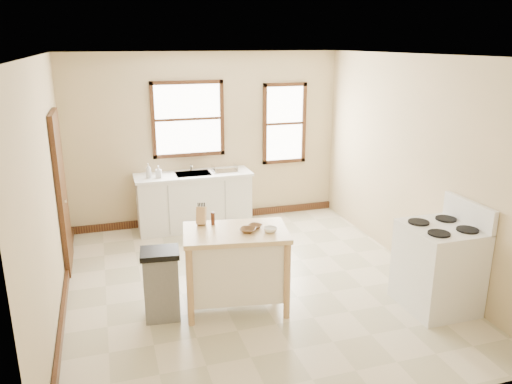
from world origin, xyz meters
The scene contains 23 objects.
floor centered at (0.00, 0.00, 0.00)m, with size 5.00×5.00×0.00m, color beige.
ceiling centered at (0.00, 0.00, 2.80)m, with size 5.00×5.00×0.00m, color white.
wall_back centered at (0.00, 2.50, 1.40)m, with size 4.50×0.04×2.80m, color tan.
wall_left centered at (-2.25, 0.00, 1.40)m, with size 0.04×5.00×2.80m, color tan.
wall_right centered at (2.25, 0.00, 1.40)m, with size 0.04×5.00×2.80m, color tan.
window_main centered at (-0.30, 2.48, 1.75)m, with size 1.17×0.06×1.22m, color black, non-canonical shape.
window_side centered at (1.35, 2.48, 1.60)m, with size 0.77×0.06×1.37m, color black, non-canonical shape.
door_left centered at (-2.21, 1.30, 1.05)m, with size 0.06×0.90×2.10m, color black.
baseboard_back centered at (0.00, 2.47, 0.06)m, with size 4.50×0.04×0.12m, color black.
baseboard_left centered at (-2.22, 0.00, 0.06)m, with size 0.04×5.00×0.12m, color black.
sink_counter centered at (-0.30, 2.20, 0.46)m, with size 1.86×0.62×0.92m, color silver, non-canonical shape.
faucet centered at (-0.30, 2.38, 1.03)m, with size 0.03×0.03×0.22m, color silver.
soap_bottle_a centered at (-1.00, 2.14, 1.03)m, with size 0.09×0.09×0.23m, color #B2B2B2.
soap_bottle_b centered at (-0.85, 2.11, 1.02)m, with size 0.09×0.09×0.19m, color #B2B2B2.
dish_rack centered at (0.21, 2.16, 0.97)m, with size 0.40×0.30×0.10m, color silver, non-canonical shape.
kitchen_island centered at (-0.32, -0.48, 0.47)m, with size 1.15×0.73×0.94m, color #F3DB8F, non-canonical shape.
knife_block centered at (-0.64, -0.18, 1.04)m, with size 0.10×0.10×0.20m, color tan, non-canonical shape.
pepper_grinder centered at (-0.52, -0.23, 1.02)m, with size 0.04×0.04×0.15m, color #462213.
bowl_a centered at (-0.20, -0.56, 0.96)m, with size 0.18×0.18×0.04m, color brown.
bowl_b centered at (-0.08, -0.46, 0.96)m, with size 0.15×0.15×0.04m, color brown.
bowl_c centered at (0.04, -0.63, 0.97)m, with size 0.15×0.15×0.05m, color white.
trash_bin centered at (-1.16, -0.46, 0.40)m, with size 0.41×0.35×0.80m, color slate, non-canonical shape.
gas_stove centered at (1.88, -1.15, 0.63)m, with size 0.79×0.80×1.25m, color white, non-canonical shape.
Camera 1 is at (-1.63, -5.47, 2.95)m, focal length 35.00 mm.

